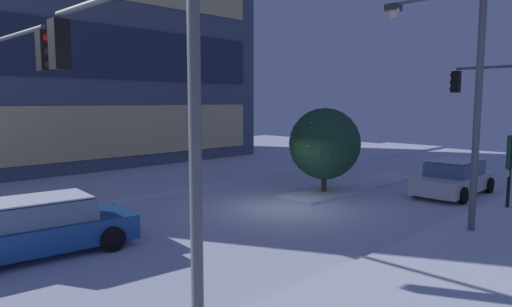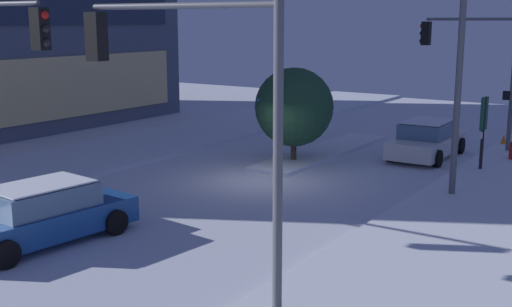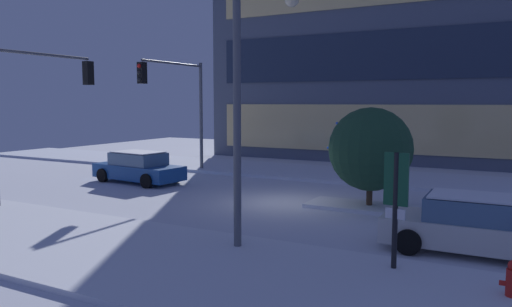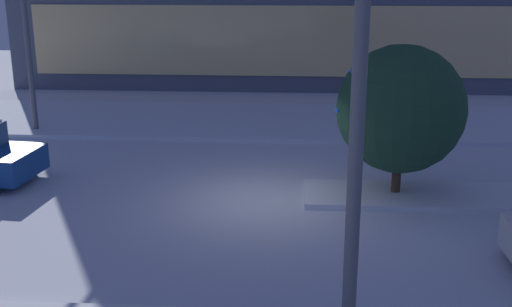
{
  "view_description": "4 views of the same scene",
  "coord_description": "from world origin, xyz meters",
  "px_view_note": "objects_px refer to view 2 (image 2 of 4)",
  "views": [
    {
      "loc": [
        -12.46,
        -10.98,
        3.96
      ],
      "look_at": [
        -0.21,
        1.3,
        1.96
      ],
      "focal_mm": 32.14,
      "sensor_mm": 36.0,
      "label": 1
    },
    {
      "loc": [
        -18.26,
        -11.85,
        5.43
      ],
      "look_at": [
        -0.68,
        -0.22,
        1.1
      ],
      "focal_mm": 45.89,
      "sensor_mm": 36.0,
      "label": 2
    },
    {
      "loc": [
        7.77,
        -16.81,
        3.85
      ],
      "look_at": [
        -1.03,
        -0.42,
        1.9
      ],
      "focal_mm": 34.45,
      "sensor_mm": 36.0,
      "label": 3
    },
    {
      "loc": [
        0.68,
        -14.23,
        5.46
      ],
      "look_at": [
        -0.18,
        -0.86,
        1.45
      ],
      "focal_mm": 45.13,
      "sensor_mm": 36.0,
      "label": 4
    }
  ],
  "objects_px": {
    "traffic_light_corner_near_left": "(191,89)",
    "traffic_light_corner_near_right": "(475,58)",
    "car_near": "(427,140)",
    "decorated_tree_median": "(294,107)",
    "fire_hydrant": "(512,152)",
    "parking_info_sign": "(483,125)",
    "car_far": "(42,215)",
    "construction_cone": "(504,141)",
    "street_lamp_arched": "(432,41)"
  },
  "relations": [
    {
      "from": "construction_cone",
      "to": "car_far",
      "type": "bearing_deg",
      "value": 161.23
    },
    {
      "from": "car_far",
      "to": "parking_info_sign",
      "type": "bearing_deg",
      "value": 159.1
    },
    {
      "from": "traffic_light_corner_near_right",
      "to": "parking_info_sign",
      "type": "distance_m",
      "value": 4.86
    },
    {
      "from": "fire_hydrant",
      "to": "car_near",
      "type": "bearing_deg",
      "value": 105.44
    },
    {
      "from": "street_lamp_arched",
      "to": "car_far",
      "type": "bearing_deg",
      "value": 61.16
    },
    {
      "from": "parking_info_sign",
      "to": "decorated_tree_median",
      "type": "relative_size",
      "value": 0.75
    },
    {
      "from": "car_far",
      "to": "traffic_light_corner_near_left",
      "type": "height_order",
      "value": "traffic_light_corner_near_left"
    },
    {
      "from": "car_near",
      "to": "street_lamp_arched",
      "type": "bearing_deg",
      "value": -162.49
    },
    {
      "from": "parking_info_sign",
      "to": "construction_cone",
      "type": "relative_size",
      "value": 5.0
    },
    {
      "from": "construction_cone",
      "to": "traffic_light_corner_near_right",
      "type": "bearing_deg",
      "value": 143.29
    },
    {
      "from": "fire_hydrant",
      "to": "car_far",
      "type": "bearing_deg",
      "value": 154.76
    },
    {
      "from": "car_far",
      "to": "decorated_tree_median",
      "type": "relative_size",
      "value": 1.32
    },
    {
      "from": "street_lamp_arched",
      "to": "construction_cone",
      "type": "xyz_separation_m",
      "value": [
        9.42,
        -0.25,
        -4.5
      ]
    },
    {
      "from": "street_lamp_arched",
      "to": "parking_info_sign",
      "type": "distance_m",
      "value": 5.0
    },
    {
      "from": "car_near",
      "to": "traffic_light_corner_near_right",
      "type": "height_order",
      "value": "traffic_light_corner_near_right"
    },
    {
      "from": "fire_hydrant",
      "to": "parking_info_sign",
      "type": "bearing_deg",
      "value": 166.53
    },
    {
      "from": "car_near",
      "to": "decorated_tree_median",
      "type": "bearing_deg",
      "value": 133.53
    },
    {
      "from": "car_near",
      "to": "decorated_tree_median",
      "type": "distance_m",
      "value": 5.69
    },
    {
      "from": "traffic_light_corner_near_right",
      "to": "parking_info_sign",
      "type": "height_order",
      "value": "traffic_light_corner_near_right"
    },
    {
      "from": "car_near",
      "to": "decorated_tree_median",
      "type": "height_order",
      "value": "decorated_tree_median"
    },
    {
      "from": "traffic_light_corner_near_right",
      "to": "parking_info_sign",
      "type": "bearing_deg",
      "value": 110.97
    },
    {
      "from": "traffic_light_corner_near_right",
      "to": "traffic_light_corner_near_left",
      "type": "bearing_deg",
      "value": 88.87
    },
    {
      "from": "construction_cone",
      "to": "decorated_tree_median",
      "type": "bearing_deg",
      "value": 142.67
    },
    {
      "from": "parking_info_sign",
      "to": "traffic_light_corner_near_left",
      "type": "bearing_deg",
      "value": 89.65
    },
    {
      "from": "decorated_tree_median",
      "to": "construction_cone",
      "type": "bearing_deg",
      "value": -37.33
    },
    {
      "from": "traffic_light_corner_near_right",
      "to": "decorated_tree_median",
      "type": "relative_size",
      "value": 1.54
    },
    {
      "from": "traffic_light_corner_near_left",
      "to": "traffic_light_corner_near_right",
      "type": "relative_size",
      "value": 1.04
    },
    {
      "from": "traffic_light_corner_near_right",
      "to": "fire_hydrant",
      "type": "distance_m",
      "value": 4.41
    },
    {
      "from": "car_far",
      "to": "fire_hydrant",
      "type": "height_order",
      "value": "car_far"
    },
    {
      "from": "car_far",
      "to": "street_lamp_arched",
      "type": "xyz_separation_m",
      "value": [
        9.79,
        -6.28,
        4.07
      ]
    },
    {
      "from": "car_near",
      "to": "parking_info_sign",
      "type": "xyz_separation_m",
      "value": [
        -1.52,
        -2.53,
        1.03
      ]
    },
    {
      "from": "traffic_light_corner_near_left",
      "to": "parking_info_sign",
      "type": "height_order",
      "value": "traffic_light_corner_near_left"
    },
    {
      "from": "car_far",
      "to": "construction_cone",
      "type": "xyz_separation_m",
      "value": [
        19.21,
        -6.53,
        -0.44
      ]
    },
    {
      "from": "car_far",
      "to": "traffic_light_corner_near_right",
      "type": "relative_size",
      "value": 0.86
    },
    {
      "from": "fire_hydrant",
      "to": "decorated_tree_median",
      "type": "bearing_deg",
      "value": 123.79
    },
    {
      "from": "construction_cone",
      "to": "car_near",
      "type": "bearing_deg",
      "value": 152.81
    },
    {
      "from": "car_near",
      "to": "fire_hydrant",
      "type": "height_order",
      "value": "car_near"
    },
    {
      "from": "car_near",
      "to": "traffic_light_corner_near_right",
      "type": "relative_size",
      "value": 0.84
    },
    {
      "from": "traffic_light_corner_near_left",
      "to": "construction_cone",
      "type": "bearing_deg",
      "value": -94.21
    },
    {
      "from": "traffic_light_corner_near_left",
      "to": "decorated_tree_median",
      "type": "xyz_separation_m",
      "value": [
        11.72,
        4.54,
        -1.98
      ]
    },
    {
      "from": "car_far",
      "to": "traffic_light_corner_near_left",
      "type": "relative_size",
      "value": 0.83
    },
    {
      "from": "traffic_light_corner_near_right",
      "to": "street_lamp_arched",
      "type": "distance_m",
      "value": 8.06
    },
    {
      "from": "car_far",
      "to": "parking_info_sign",
      "type": "distance_m",
      "value": 15.42
    },
    {
      "from": "traffic_light_corner_near_left",
      "to": "traffic_light_corner_near_right",
      "type": "bearing_deg",
      "value": -91.13
    },
    {
      "from": "street_lamp_arched",
      "to": "parking_info_sign",
      "type": "height_order",
      "value": "street_lamp_arched"
    },
    {
      "from": "car_far",
      "to": "traffic_light_corner_near_right",
      "type": "xyz_separation_m",
      "value": [
        17.76,
        -5.45,
        3.17
      ]
    },
    {
      "from": "car_far",
      "to": "construction_cone",
      "type": "height_order",
      "value": "car_far"
    },
    {
      "from": "decorated_tree_median",
      "to": "street_lamp_arched",
      "type": "bearing_deg",
      "value": -105.37
    },
    {
      "from": "traffic_light_corner_near_left",
      "to": "traffic_light_corner_near_right",
      "type": "xyz_separation_m",
      "value": [
        18.12,
        -0.36,
        -0.27
      ]
    },
    {
      "from": "car_near",
      "to": "construction_cone",
      "type": "bearing_deg",
      "value": -28.07
    }
  ]
}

